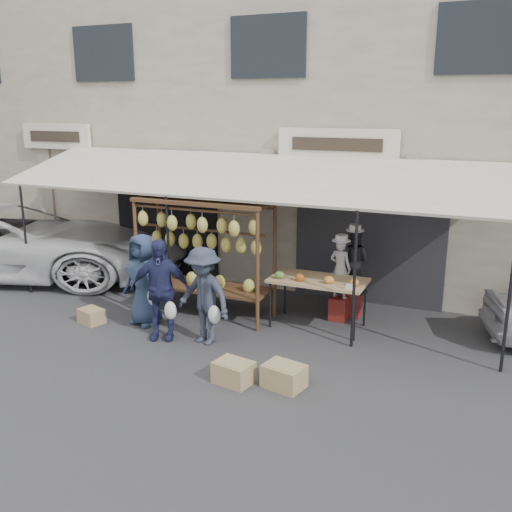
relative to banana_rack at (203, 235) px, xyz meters
The scene contains 15 objects.
ground_plane 2.20m from the banana_rack, 73.17° to the right, with size 90.00×90.00×0.00m, color #2D2D30.
shophouse 5.45m from the banana_rack, 84.90° to the left, with size 24.00×6.15×7.30m.
awning 1.36m from the banana_rack, 60.17° to the left, with size 10.00×2.35×2.92m.
banana_rack is the anchor object (origin of this frame).
produce_table 2.28m from the banana_rack, ahead, with size 1.70×0.90×1.04m.
vendor_left 2.60m from the banana_rack, 17.46° to the left, with size 0.41×0.27×1.11m, color #A4A4A4.
vendor_right 2.84m from the banana_rack, 22.54° to the left, with size 0.59×0.46×1.22m, color #292A31.
customer_left 1.36m from the banana_rack, 132.99° to the right, with size 0.82×0.54×1.69m, color navy.
customer_mid 1.46m from the banana_rack, 96.26° to the right, with size 1.03×0.43×1.75m, color navy.
customer_right 1.51m from the banana_rack, 61.63° to the right, with size 1.07×0.62×1.66m, color #2E3445.
stool_left 2.87m from the banana_rack, 17.46° to the left, with size 0.31×0.31×0.44m, color maroon.
stool_right 3.10m from the banana_rack, 22.54° to the left, with size 0.34×0.34×0.47m, color maroon.
crate_near_a 3.17m from the banana_rack, 52.99° to the right, with size 0.53×0.40×0.32m, color tan.
crate_near_b 3.49m from the banana_rack, 40.88° to the right, with size 0.56×0.42×0.33m, color tan.
crate_far 2.54m from the banana_rack, 144.45° to the right, with size 0.44×0.34×0.27m, color tan.
Camera 1 is at (4.57, -7.53, 3.91)m, focal length 40.00 mm.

